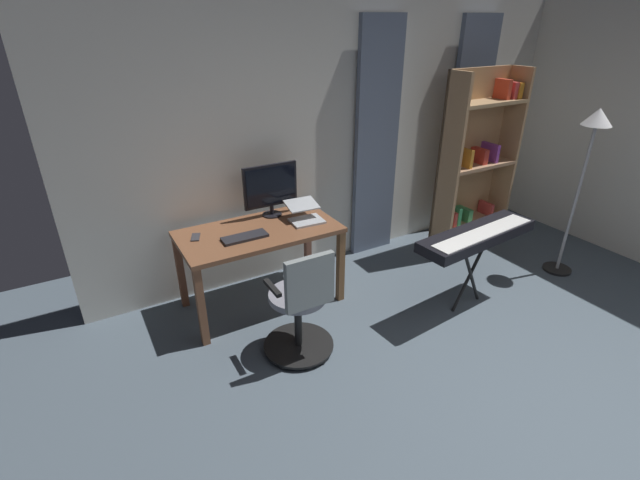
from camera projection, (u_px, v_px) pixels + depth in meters
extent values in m
plane|color=#4C5A65|center=(609.00, 450.00, 2.76)|extent=(7.95, 7.95, 0.00)
cube|color=silver|center=(346.00, 136.00, 4.55)|extent=(5.39, 0.10, 2.62)
cube|color=slate|center=(467.00, 129.00, 5.23)|extent=(0.55, 0.06, 2.43)
cube|color=slate|center=(376.00, 144.00, 4.64)|extent=(0.51, 0.06, 2.43)
cube|color=brown|center=(259.00, 232.00, 3.88)|extent=(1.37, 0.71, 0.04)
cube|color=brown|center=(340.00, 266.00, 4.09)|extent=(0.06, 0.06, 0.71)
cube|color=brown|center=(201.00, 307.00, 3.52)|extent=(0.06, 0.06, 0.71)
cube|color=brown|center=(308.00, 240.00, 4.58)|extent=(0.06, 0.06, 0.71)
cube|color=brown|center=(181.00, 272.00, 4.00)|extent=(0.06, 0.06, 0.71)
cylinder|color=black|center=(299.00, 344.00, 3.60)|extent=(0.56, 0.56, 0.02)
sphere|color=black|center=(326.00, 336.00, 3.72)|extent=(0.05, 0.05, 0.05)
sphere|color=black|center=(294.00, 326.00, 3.83)|extent=(0.05, 0.05, 0.05)
sphere|color=black|center=(267.00, 344.00, 3.63)|extent=(0.05, 0.05, 0.05)
sphere|color=black|center=(283.00, 366.00, 3.39)|extent=(0.05, 0.05, 0.05)
sphere|color=black|center=(323.00, 361.00, 3.45)|extent=(0.05, 0.05, 0.05)
cylinder|color=black|center=(298.00, 322.00, 3.50)|extent=(0.06, 0.06, 0.44)
cylinder|color=gray|center=(297.00, 296.00, 3.39)|extent=(0.44, 0.44, 0.05)
cube|color=gray|center=(310.00, 282.00, 3.13)|extent=(0.37, 0.05, 0.40)
cube|color=black|center=(272.00, 288.00, 3.24)|extent=(0.04, 0.24, 0.03)
cube|color=black|center=(320.00, 274.00, 3.42)|extent=(0.04, 0.24, 0.03)
cylinder|color=black|center=(272.00, 214.00, 4.16)|extent=(0.18, 0.18, 0.01)
cylinder|color=black|center=(272.00, 210.00, 4.13)|extent=(0.04, 0.04, 0.08)
cube|color=black|center=(270.00, 185.00, 4.03)|extent=(0.51, 0.03, 0.39)
cube|color=black|center=(271.00, 186.00, 4.02)|extent=(0.47, 0.01, 0.34)
cube|color=#232328|center=(245.00, 237.00, 3.71)|extent=(0.38, 0.14, 0.02)
cube|color=#B7BCC1|center=(307.00, 221.00, 4.01)|extent=(0.30, 0.24, 0.02)
cube|color=#B7BCC1|center=(302.00, 204.00, 4.05)|extent=(0.30, 0.24, 0.05)
cube|color=#333338|center=(196.00, 237.00, 3.73)|extent=(0.12, 0.16, 0.01)
cube|color=tan|center=(505.00, 159.00, 5.01)|extent=(0.04, 0.30, 1.95)
cube|color=tan|center=(448.00, 171.00, 4.62)|extent=(0.04, 0.30, 1.95)
cube|color=tan|center=(468.00, 161.00, 4.92)|extent=(0.90, 0.04, 1.95)
cube|color=tan|center=(469.00, 220.00, 5.10)|extent=(0.83, 0.30, 0.04)
cube|color=tan|center=(478.00, 164.00, 4.81)|extent=(0.83, 0.30, 0.04)
cube|color=tan|center=(488.00, 102.00, 4.52)|extent=(0.83, 0.30, 0.04)
cube|color=#BE3D3B|center=(486.00, 208.00, 5.18)|extent=(0.04, 0.20, 0.14)
cube|color=orange|center=(464.00, 157.00, 4.66)|extent=(0.04, 0.24, 0.19)
cube|color=#C33A37|center=(508.00, 90.00, 4.60)|extent=(0.06, 0.20, 0.17)
cube|color=#408D51|center=(464.00, 214.00, 5.02)|extent=(0.06, 0.20, 0.15)
cube|color=red|center=(479.00, 156.00, 4.77)|extent=(0.07, 0.19, 0.16)
cube|color=orange|center=(513.00, 90.00, 4.63)|extent=(0.06, 0.22, 0.16)
cube|color=#338A51|center=(452.00, 215.00, 4.92)|extent=(0.05, 0.23, 0.21)
cube|color=purple|center=(490.00, 152.00, 4.83)|extent=(0.04, 0.23, 0.19)
cube|color=red|center=(503.00, 89.00, 4.56)|extent=(0.05, 0.18, 0.19)
cube|color=#C3423D|center=(449.00, 217.00, 4.92)|extent=(0.05, 0.21, 0.16)
cylinder|color=black|center=(470.00, 274.00, 4.01)|extent=(0.38, 0.06, 0.68)
cylinder|color=black|center=(470.00, 274.00, 4.01)|extent=(0.38, 0.06, 0.68)
cube|color=black|center=(477.00, 236.00, 3.84)|extent=(1.22, 0.43, 0.09)
cube|color=white|center=(484.00, 233.00, 3.78)|extent=(1.11, 0.28, 0.01)
cylinder|color=black|center=(557.00, 269.00, 4.73)|extent=(0.28, 0.28, 0.02)
cylinder|color=#A5A5A8|center=(575.00, 203.00, 4.39)|extent=(0.03, 0.03, 1.51)
cone|color=white|center=(598.00, 117.00, 4.02)|extent=(0.26, 0.26, 0.16)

